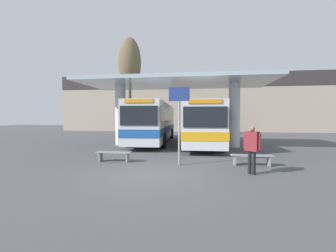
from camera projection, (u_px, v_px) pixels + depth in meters
The scene contains 10 objects.
ground_plane at pixel (150, 174), 8.19m from camera, with size 100.00×100.00×0.00m, color #4C4C51.
townhouse_backdrop at pixel (188, 98), 33.19m from camera, with size 40.00×0.58×8.53m.
station_canopy at pixel (175, 90), 16.33m from camera, with size 13.37×5.91×4.76m.
transit_bus_left_bay at pixel (154, 121), 19.04m from camera, with size 3.10×12.04×3.20m.
transit_bus_center_bay at pixel (202, 122), 16.89m from camera, with size 2.93×10.51×3.07m.
waiting_bench_near_pillar at pixel (114, 154), 10.58m from camera, with size 1.67×0.44×0.46m.
waiting_bench_mid_platform at pixel (252, 158), 9.69m from camera, with size 1.77×0.44×0.46m.
info_sign_platform at pixel (179, 110), 9.70m from camera, with size 0.90×0.09×3.39m.
pedestrian_waiting at pixel (252, 145), 8.16m from camera, with size 0.57×0.48×1.76m.
poplar_tree_behind_left at pixel (130, 63), 24.22m from camera, with size 2.44×2.44×10.71m.
Camera 1 is at (1.81, -7.94, 2.07)m, focal length 24.00 mm.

